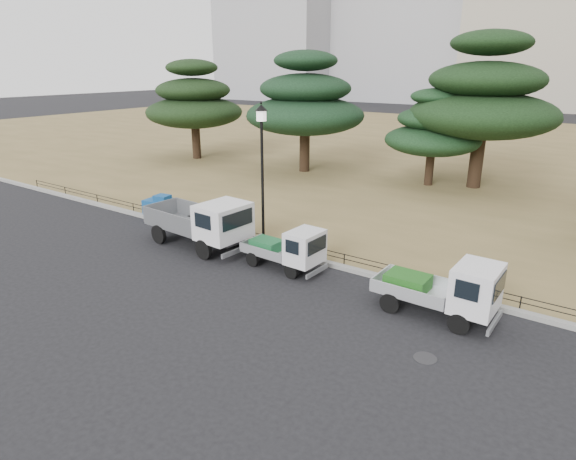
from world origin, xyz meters
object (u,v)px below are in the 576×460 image
Objects in this scene: truck_kei_front at (288,248)px; truck_kei_rear at (445,289)px; street_lamp at (262,152)px; tarp_pile at (162,206)px; truck_large at (202,220)px.

truck_kei_front is 5.80m from truck_kei_rear.
truck_kei_rear is 0.64× the size of street_lamp.
truck_large is at bearing -22.34° from tarp_pile.
truck_kei_front is 9.00m from tarp_pile.
street_lamp reaches higher than truck_kei_rear.
truck_large is 3.71m from street_lamp.
street_lamp is at bearing 149.96° from truck_kei_front.
truck_large is at bearing -175.57° from truck_kei_front.
truck_large reaches higher than tarp_pile.
street_lamp reaches higher than tarp_pile.
street_lamp is (-8.01, 1.71, 2.99)m from truck_kei_rear.
truck_large is at bearing -141.41° from street_lamp.
truck_kei_rear reaches higher than truck_kei_front.
tarp_pile is at bearing 173.20° from truck_kei_rear.
street_lamp is at bearing 169.23° from truck_kei_rear.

